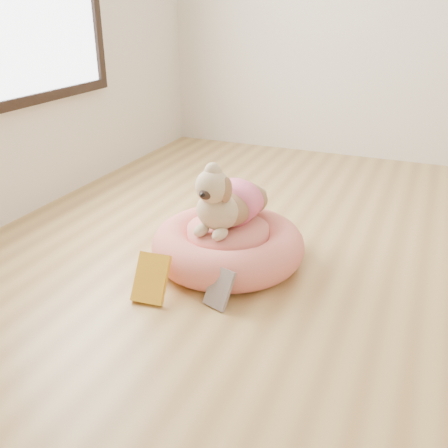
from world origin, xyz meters
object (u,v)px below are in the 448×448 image
at_px(pet_bed, 228,245).
at_px(book_white, 219,288).
at_px(dog, 227,190).
at_px(book_yellow, 151,278).

xyz_separation_m(pet_bed, book_white, (0.11, -0.37, -0.01)).
height_order(dog, book_white, dog).
height_order(dog, book_yellow, dog).
bearing_deg(pet_bed, book_yellow, -112.53).
xyz_separation_m(book_yellow, book_white, (0.30, 0.06, -0.02)).
xyz_separation_m(dog, book_yellow, (-0.17, -0.46, -0.28)).
bearing_deg(book_white, dog, 126.64).
distance_m(book_yellow, book_white, 0.30).
bearing_deg(book_yellow, pet_bed, 61.99).
xyz_separation_m(pet_bed, book_yellow, (-0.18, -0.44, 0.00)).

